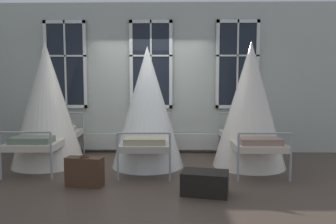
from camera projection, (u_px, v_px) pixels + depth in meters
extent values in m
plane|color=#4C3D33|center=(147.00, 167.00, 5.92)|extent=(16.48, 16.48, 0.00)
cube|color=#B2B7AD|center=(151.00, 79.00, 7.15)|extent=(9.10, 0.10, 3.29)
cube|color=black|center=(66.00, 65.00, 7.05)|extent=(0.94, 0.02, 1.91)
cube|color=silver|center=(67.00, 106.00, 7.13)|extent=(0.94, 0.06, 0.07)
cube|color=silver|center=(64.00, 22.00, 6.96)|extent=(0.94, 0.06, 0.07)
cube|color=silver|center=(46.00, 65.00, 7.06)|extent=(0.07, 0.06, 1.91)
cube|color=silver|center=(85.00, 65.00, 7.04)|extent=(0.07, 0.06, 1.91)
cube|color=silver|center=(66.00, 65.00, 7.05)|extent=(0.04, 0.06, 1.91)
cube|color=silver|center=(65.00, 56.00, 7.03)|extent=(0.94, 0.06, 0.04)
cube|color=black|center=(151.00, 65.00, 7.01)|extent=(0.94, 0.02, 1.91)
cube|color=silver|center=(151.00, 107.00, 7.10)|extent=(0.94, 0.06, 0.07)
cube|color=silver|center=(151.00, 22.00, 6.93)|extent=(0.94, 0.06, 0.07)
cube|color=silver|center=(131.00, 65.00, 7.02)|extent=(0.07, 0.06, 1.91)
cube|color=silver|center=(171.00, 65.00, 7.00)|extent=(0.07, 0.06, 1.91)
cube|color=silver|center=(151.00, 65.00, 7.01)|extent=(0.04, 0.06, 1.91)
cube|color=silver|center=(151.00, 56.00, 6.99)|extent=(0.94, 0.06, 0.04)
cube|color=black|center=(237.00, 64.00, 6.98)|extent=(0.94, 0.02, 1.91)
cube|color=silver|center=(237.00, 107.00, 7.06)|extent=(0.94, 0.06, 0.07)
cube|color=silver|center=(238.00, 21.00, 6.89)|extent=(0.94, 0.06, 0.07)
cube|color=silver|center=(217.00, 65.00, 6.98)|extent=(0.07, 0.06, 1.91)
cube|color=silver|center=(257.00, 64.00, 6.97)|extent=(0.07, 0.06, 1.91)
cube|color=silver|center=(237.00, 64.00, 6.98)|extent=(0.04, 0.06, 1.91)
cube|color=silver|center=(238.00, 56.00, 6.96)|extent=(0.94, 0.06, 0.04)
cube|color=silver|center=(151.00, 141.00, 7.15)|extent=(4.36, 0.10, 0.36)
cylinder|color=#9EA3A8|center=(46.00, 133.00, 7.08)|extent=(0.04, 0.04, 0.90)
cylinder|color=#9EA3A8|center=(84.00, 133.00, 7.08)|extent=(0.04, 0.04, 0.90)
cylinder|color=#9EA3A8|center=(0.00, 156.00, 5.14)|extent=(0.04, 0.04, 0.77)
cylinder|color=#9EA3A8|center=(51.00, 156.00, 5.14)|extent=(0.04, 0.04, 0.77)
cylinder|color=#9EA3A8|center=(27.00, 141.00, 6.11)|extent=(0.07, 1.96, 0.03)
cylinder|color=#9EA3A8|center=(70.00, 141.00, 6.11)|extent=(0.07, 1.96, 0.03)
cylinder|color=#9EA3A8|center=(64.00, 113.00, 7.04)|extent=(0.82, 0.05, 0.03)
cylinder|color=#9EA3A8|center=(25.00, 132.00, 5.10)|extent=(0.82, 0.05, 0.03)
cube|color=beige|center=(48.00, 138.00, 6.10)|extent=(0.88, 1.99, 0.11)
ellipsoid|color=silver|center=(61.00, 127.00, 6.83)|extent=(0.64, 0.41, 0.14)
cube|color=slate|center=(32.00, 140.00, 5.38)|extent=(0.68, 0.37, 0.10)
cone|color=silver|center=(47.00, 104.00, 6.04)|extent=(1.34, 1.34, 2.32)
cylinder|color=#9EA3A8|center=(132.00, 133.00, 7.00)|extent=(0.04, 0.04, 0.90)
cylinder|color=#9EA3A8|center=(169.00, 133.00, 7.00)|extent=(0.04, 0.04, 0.90)
cylinder|color=#9EA3A8|center=(118.00, 157.00, 5.05)|extent=(0.04, 0.04, 0.77)
cylinder|color=#9EA3A8|center=(170.00, 157.00, 5.05)|extent=(0.04, 0.04, 0.77)
cylinder|color=#9EA3A8|center=(126.00, 142.00, 6.02)|extent=(0.07, 1.96, 0.03)
cylinder|color=#9EA3A8|center=(170.00, 142.00, 6.02)|extent=(0.07, 1.96, 0.03)
cylinder|color=#9EA3A8|center=(150.00, 113.00, 6.96)|extent=(0.82, 0.05, 0.03)
cylinder|color=#9EA3A8|center=(144.00, 133.00, 5.02)|extent=(0.82, 0.05, 0.03)
cube|color=#B7B2A3|center=(148.00, 139.00, 6.02)|extent=(0.88, 2.00, 0.11)
ellipsoid|color=#B7B2A3|center=(150.00, 127.00, 6.74)|extent=(0.64, 0.41, 0.14)
cube|color=tan|center=(145.00, 141.00, 5.29)|extent=(0.68, 0.37, 0.10)
cone|color=white|center=(148.00, 107.00, 5.96)|extent=(1.34, 1.34, 2.22)
cylinder|color=#9EA3A8|center=(219.00, 134.00, 6.98)|extent=(0.04, 0.04, 0.90)
cylinder|color=#9EA3A8|center=(257.00, 134.00, 6.98)|extent=(0.04, 0.04, 0.90)
cylinder|color=#9EA3A8|center=(238.00, 158.00, 5.03)|extent=(0.04, 0.04, 0.77)
cylinder|color=#9EA3A8|center=(291.00, 158.00, 5.03)|extent=(0.04, 0.04, 0.77)
cylinder|color=#9EA3A8|center=(227.00, 142.00, 6.00)|extent=(0.07, 1.96, 0.03)
cylinder|color=#9EA3A8|center=(271.00, 142.00, 6.00)|extent=(0.07, 1.96, 0.03)
cylinder|color=#9EA3A8|center=(238.00, 113.00, 6.94)|extent=(0.82, 0.05, 0.03)
cylinder|color=#9EA3A8|center=(265.00, 133.00, 5.00)|extent=(0.82, 0.05, 0.03)
cube|color=beige|center=(249.00, 139.00, 6.00)|extent=(0.88, 2.00, 0.11)
ellipsoid|color=silver|center=(240.00, 127.00, 6.72)|extent=(0.64, 0.41, 0.14)
cube|color=gray|center=(260.00, 141.00, 5.27)|extent=(0.68, 0.37, 0.10)
cone|color=silver|center=(250.00, 104.00, 5.94)|extent=(1.34, 1.34, 2.32)
cube|color=#472D1E|center=(85.00, 172.00, 4.83)|extent=(0.58, 0.29, 0.44)
cube|color=tan|center=(88.00, 170.00, 4.93)|extent=(0.50, 0.09, 0.03)
torus|color=#472D1E|center=(84.00, 156.00, 4.81)|extent=(0.17, 0.17, 0.02)
cube|color=black|center=(205.00, 183.00, 4.49)|extent=(0.71, 0.52, 0.32)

